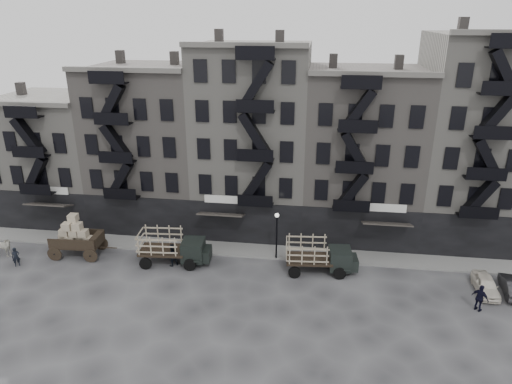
# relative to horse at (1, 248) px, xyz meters

# --- Properties ---
(ground) EXTENTS (140.00, 140.00, 0.00)m
(ground) POSITION_rel_horse_xyz_m (20.27, 0.18, -0.89)
(ground) COLOR #38383A
(ground) RESTS_ON ground
(sidewalk) EXTENTS (55.00, 2.50, 0.15)m
(sidewalk) POSITION_rel_horse_xyz_m (20.27, 3.93, -0.82)
(sidewalk) COLOR slate
(sidewalk) RESTS_ON ground
(building_west) EXTENTS (10.00, 11.35, 13.20)m
(building_west) POSITION_rel_horse_xyz_m (0.27, 10.00, 5.11)
(building_west) COLOR gray
(building_west) RESTS_ON ground
(building_midwest) EXTENTS (10.00, 11.35, 16.20)m
(building_midwest) POSITION_rel_horse_xyz_m (10.27, 10.00, 6.61)
(building_midwest) COLOR slate
(building_midwest) RESTS_ON ground
(building_center) EXTENTS (10.00, 11.35, 18.20)m
(building_center) POSITION_rel_horse_xyz_m (20.27, 10.00, 7.61)
(building_center) COLOR gray
(building_center) RESTS_ON ground
(building_mideast) EXTENTS (10.00, 11.35, 16.20)m
(building_mideast) POSITION_rel_horse_xyz_m (30.27, 10.00, 6.61)
(building_mideast) COLOR slate
(building_mideast) RESTS_ON ground
(building_east) EXTENTS (10.00, 11.35, 19.20)m
(building_east) POSITION_rel_horse_xyz_m (40.27, 10.00, 8.11)
(building_east) COLOR gray
(building_east) RESTS_ON ground
(lamp_post) EXTENTS (0.36, 0.36, 4.28)m
(lamp_post) POSITION_rel_horse_xyz_m (23.27, 2.78, 1.89)
(lamp_post) COLOR black
(lamp_post) RESTS_ON ground
(horse) EXTENTS (2.20, 1.17, 1.78)m
(horse) POSITION_rel_horse_xyz_m (0.00, 0.00, 0.00)
(horse) COLOR beige
(horse) RESTS_ON ground
(wagon) EXTENTS (4.43, 2.52, 3.67)m
(wagon) POSITION_rel_horse_xyz_m (6.21, 1.24, 1.21)
(wagon) COLOR black
(wagon) RESTS_ON ground
(stake_truck_west) EXTENTS (5.98, 2.78, 2.93)m
(stake_truck_west) POSITION_rel_horse_xyz_m (14.83, 1.04, 0.78)
(stake_truck_west) COLOR black
(stake_truck_west) RESTS_ON ground
(stake_truck_east) EXTENTS (5.80, 2.75, 2.83)m
(stake_truck_east) POSITION_rel_horse_xyz_m (26.84, 1.31, 0.72)
(stake_truck_east) COLOR black
(stake_truck_east) RESTS_ON ground
(car_east) EXTENTS (1.58, 3.67, 1.23)m
(car_east) POSITION_rel_horse_xyz_m (39.20, 0.05, -0.27)
(car_east) COLOR silver
(car_east) RESTS_ON ground
(pedestrian_west) EXTENTS (0.71, 0.67, 1.63)m
(pedestrian_west) POSITION_rel_horse_xyz_m (2.17, -1.15, -0.07)
(pedestrian_west) COLOR black
(pedestrian_west) RESTS_ON ground
(pedestrian_mid) EXTENTS (1.20, 1.17, 1.95)m
(pedestrian_mid) POSITION_rel_horse_xyz_m (14.86, 0.62, 0.09)
(pedestrian_mid) COLOR black
(pedestrian_mid) RESTS_ON ground
(policeman) EXTENTS (1.20, 1.18, 2.03)m
(policeman) POSITION_rel_horse_xyz_m (37.98, -2.42, 0.13)
(policeman) COLOR black
(policeman) RESTS_ON ground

